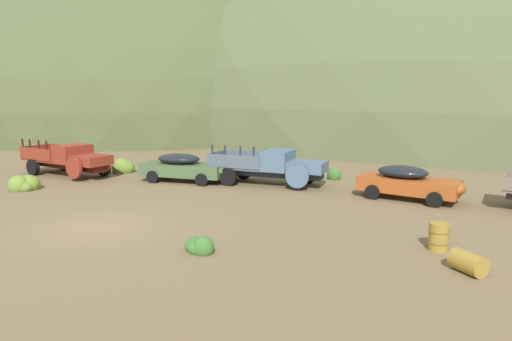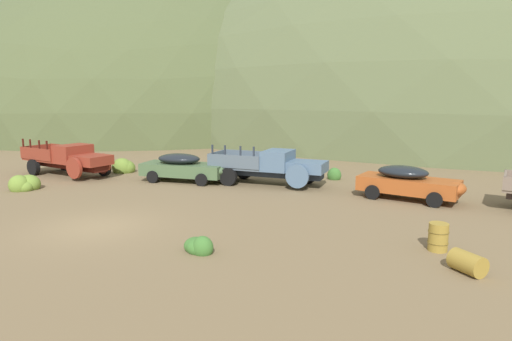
{
  "view_description": "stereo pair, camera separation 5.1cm",
  "coord_description": "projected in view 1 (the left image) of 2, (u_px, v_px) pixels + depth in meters",
  "views": [
    {
      "loc": [
        10.88,
        -12.88,
        4.85
      ],
      "look_at": [
        3.9,
        6.62,
        1.28
      ],
      "focal_mm": 31.24,
      "sensor_mm": 36.0,
      "label": 1
    },
    {
      "loc": [
        10.93,
        -12.87,
        4.85
      ],
      "look_at": [
        3.9,
        6.62,
        1.28
      ],
      "focal_mm": 31.24,
      "sensor_mm": 36.0,
      "label": 2
    }
  ],
  "objects": [
    {
      "name": "oil_drum_spare",
      "position": [
        439.0,
        237.0,
        13.9
      ],
      "size": [
        0.64,
        0.64,
        0.89
      ],
      "color": "olive",
      "rests_on": "ground"
    },
    {
      "name": "car_oxide_orange",
      "position": [
        411.0,
        182.0,
        20.53
      ],
      "size": [
        4.93,
        2.75,
        1.57
      ],
      "rotation": [
        0.0,
        0.0,
        -0.24
      ],
      "color": "#A34C1E",
      "rests_on": "ground"
    },
    {
      "name": "truck_rust_red",
      "position": [
        72.0,
        159.0,
        26.41
      ],
      "size": [
        6.52,
        3.28,
        2.16
      ],
      "rotation": [
        0.0,
        0.0,
        -0.21
      ],
      "color": "#42140D",
      "rests_on": "ground"
    },
    {
      "name": "bush_front_right",
      "position": [
        124.0,
        168.0,
        27.81
      ],
      "size": [
        1.39,
        1.29,
        1.17
      ],
      "color": "olive",
      "rests_on": "ground"
    },
    {
      "name": "hill_far_left",
      "position": [
        486.0,
        129.0,
        63.05
      ],
      "size": [
        109.87,
        79.05,
        51.46
      ],
      "primitive_type": "ellipsoid",
      "color": "#56603D",
      "rests_on": "ground"
    },
    {
      "name": "car_weathered_green",
      "position": [
        186.0,
        167.0,
        24.81
      ],
      "size": [
        5.07,
        2.14,
        1.57
      ],
      "rotation": [
        0.0,
        0.0,
        0.05
      ],
      "color": "#47603D",
      "rests_on": "ground"
    },
    {
      "name": "bush_between_trucks",
      "position": [
        334.0,
        176.0,
        25.6
      ],
      "size": [
        0.8,
        0.72,
        0.87
      ],
      "color": "#3D702D",
      "rests_on": "ground"
    },
    {
      "name": "ground_plane",
      "position": [
        96.0,
        227.0,
        16.39
      ],
      "size": [
        300.0,
        300.0,
        0.0
      ],
      "primitive_type": "plane",
      "color": "brown"
    },
    {
      "name": "hill_far_right",
      "position": [
        200.0,
        121.0,
        80.99
      ],
      "size": [
        71.38,
        89.57,
        48.55
      ],
      "primitive_type": "ellipsoid",
      "color": "#4C5633",
      "rests_on": "ground"
    },
    {
      "name": "truck_chalk_blue",
      "position": [
        275.0,
        166.0,
        23.84
      ],
      "size": [
        6.32,
        2.47,
        2.16
      ],
      "rotation": [
        0.0,
        0.0,
        -0.04
      ],
      "color": "#262D39",
      "rests_on": "ground"
    },
    {
      "name": "bush_lone_scrub",
      "position": [
        24.0,
        185.0,
        22.72
      ],
      "size": [
        1.3,
        1.48,
        1.03
      ],
      "color": "olive",
      "rests_on": "ground"
    },
    {
      "name": "bush_back_edge",
      "position": [
        200.0,
        247.0,
        13.81
      ],
      "size": [
        1.05,
        0.83,
        0.72
      ],
      "color": "#3D702D",
      "rests_on": "ground"
    },
    {
      "name": "oil_drum_tipped",
      "position": [
        468.0,
        263.0,
        12.17
      ],
      "size": [
        1.06,
        1.07,
        0.6
      ],
      "color": "olive",
      "rests_on": "ground"
    }
  ]
}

